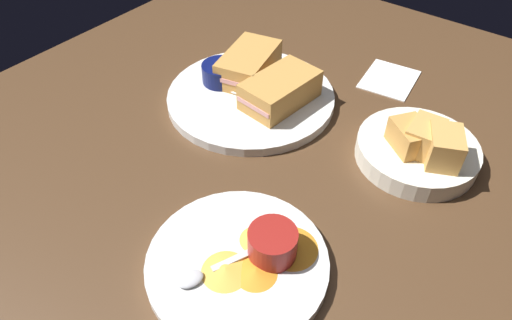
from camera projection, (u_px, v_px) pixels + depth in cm
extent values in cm
cube|color=#4C331E|center=(290.00, 147.00, 74.22)|extent=(110.00, 110.00, 3.00)
cylinder|color=silver|center=(251.00, 97.00, 80.14)|extent=(29.07, 29.07, 1.60)
cube|color=#C68C42|center=(280.00, 90.00, 76.16)|extent=(13.80, 9.06, 4.80)
cube|color=#DB938E|center=(280.00, 90.00, 76.16)|extent=(13.99, 8.49, 0.80)
cube|color=#C68C42|center=(249.00, 64.00, 81.90)|extent=(14.40, 10.40, 4.80)
cube|color=#DB938E|center=(249.00, 64.00, 81.90)|extent=(14.52, 9.87, 0.80)
cylinder|color=#0C144C|center=(221.00, 73.00, 81.13)|extent=(6.69, 6.69, 3.37)
cylinder|color=black|center=(220.00, 67.00, 80.24)|extent=(5.48, 5.48, 0.60)
cube|color=silver|center=(255.00, 105.00, 76.77)|extent=(2.04, 5.54, 0.40)
ellipsoid|color=silver|center=(235.00, 89.00, 79.74)|extent=(2.88, 3.62, 0.80)
cylinder|color=silver|center=(237.00, 263.00, 55.57)|extent=(22.22, 22.22, 1.60)
cylinder|color=maroon|center=(273.00, 243.00, 54.38)|extent=(6.01, 6.01, 3.82)
cylinder|color=olive|center=(273.00, 236.00, 53.34)|extent=(4.93, 4.93, 0.60)
cube|color=silver|center=(233.00, 260.00, 54.64)|extent=(5.36, 2.93, 0.40)
ellipsoid|color=silver|center=(190.00, 279.00, 52.61)|extent=(3.81, 3.29, 0.80)
cone|color=orange|center=(291.00, 247.00, 55.97)|extent=(7.95, 7.95, 0.60)
cone|color=orange|center=(256.00, 272.00, 53.44)|extent=(7.10, 7.10, 0.60)
cone|color=gold|center=(225.00, 270.00, 53.60)|extent=(8.13, 8.13, 0.60)
cone|color=gold|center=(257.00, 238.00, 56.89)|extent=(5.93, 5.93, 0.60)
cylinder|color=silver|center=(416.00, 151.00, 68.99)|extent=(18.07, 18.07, 3.00)
cube|color=tan|center=(444.00, 147.00, 63.81)|extent=(7.31, 6.55, 4.80)
cube|color=#C68C42|center=(410.00, 137.00, 66.13)|extent=(7.09, 7.44, 3.94)
cube|color=tan|center=(424.00, 137.00, 65.75)|extent=(6.33, 4.87, 4.37)
cube|color=white|center=(389.00, 79.00, 85.27)|extent=(12.07, 10.35, 0.40)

